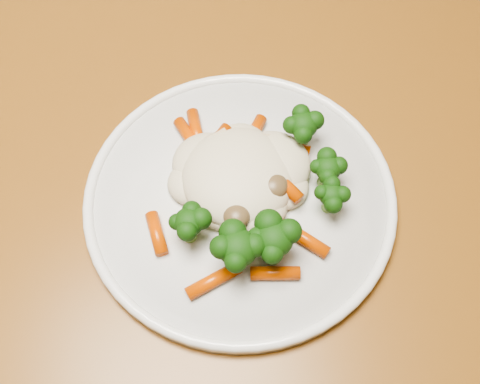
{
  "coord_description": "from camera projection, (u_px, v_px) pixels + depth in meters",
  "views": [
    {
      "loc": [
        0.33,
        -0.02,
        1.25
      ],
      "look_at": [
        0.35,
        0.25,
        0.77
      ],
      "focal_mm": 45.0,
      "sensor_mm": 36.0,
      "label": 1
    }
  ],
  "objects": [
    {
      "name": "meal",
      "position": [
        251.0,
        188.0,
        0.54
      ],
      "size": [
        0.19,
        0.2,
        0.05
      ],
      "color": "beige",
      "rests_on": "plate"
    },
    {
      "name": "dining_table",
      "position": [
        205.0,
        314.0,
        0.61
      ],
      "size": [
        1.5,
        1.27,
        0.75
      ],
      "rotation": [
        0.0,
        0.0,
        0.39
      ],
      "color": "brown",
      "rests_on": "ground"
    },
    {
      "name": "plate",
      "position": [
        240.0,
        199.0,
        0.56
      ],
      "size": [
        0.29,
        0.29,
        0.01
      ],
      "primitive_type": "cylinder",
      "color": "silver",
      "rests_on": "dining_table"
    }
  ]
}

